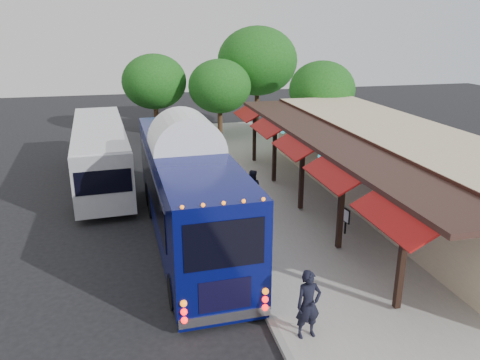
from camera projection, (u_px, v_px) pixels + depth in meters
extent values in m
plane|color=black|center=(239.00, 264.00, 16.62)|extent=(90.00, 90.00, 0.00)
cube|color=#9E9B93|center=(325.00, 209.00, 21.39)|extent=(10.00, 40.00, 0.15)
cube|color=gray|center=(219.00, 219.00, 20.30)|extent=(0.20, 40.00, 0.16)
cube|color=tan|center=(398.00, 168.00, 21.62)|extent=(5.00, 20.00, 3.60)
cube|color=black|center=(350.00, 139.00, 20.59)|extent=(0.06, 20.00, 0.60)
cube|color=#331E19|center=(328.00, 138.00, 20.32)|extent=(2.60, 20.00, 0.18)
cube|color=black|center=(402.00, 259.00, 13.20)|extent=(0.18, 0.18, 3.16)
cube|color=maroon|center=(393.00, 216.00, 12.68)|extent=(1.00, 3.20, 0.57)
cube|color=black|center=(341.00, 207.00, 16.89)|extent=(0.18, 0.18, 3.16)
cube|color=maroon|center=(332.00, 173.00, 16.37)|extent=(1.00, 3.20, 0.57)
cube|color=black|center=(302.00, 175.00, 20.58)|extent=(0.18, 0.18, 3.16)
cube|color=maroon|center=(294.00, 146.00, 20.06)|extent=(1.00, 3.20, 0.57)
cube|color=black|center=(274.00, 152.00, 24.27)|extent=(0.18, 0.18, 3.16)
cube|color=maroon|center=(267.00, 127.00, 23.75)|extent=(1.00, 3.20, 0.57)
cube|color=black|center=(254.00, 135.00, 27.96)|extent=(0.18, 0.18, 3.16)
cube|color=maroon|center=(248.00, 113.00, 27.44)|extent=(1.00, 3.20, 0.57)
sphere|color=teal|center=(383.00, 198.00, 14.79)|extent=(0.26, 0.26, 0.26)
sphere|color=teal|center=(321.00, 156.00, 19.41)|extent=(0.26, 0.26, 0.26)
sphere|color=teal|center=(283.00, 131.00, 24.02)|extent=(0.26, 0.26, 0.26)
cube|color=#070C54|center=(187.00, 188.00, 18.03)|extent=(3.03, 12.54, 3.27)
cube|color=#070C54|center=(189.00, 230.00, 18.59)|extent=(2.97, 12.41, 0.36)
ellipsoid|color=white|center=(186.00, 147.00, 17.52)|extent=(3.02, 12.29, 0.58)
cube|color=black|center=(217.00, 246.00, 12.10)|extent=(2.17, 0.10, 1.35)
cube|color=silver|center=(218.00, 317.00, 12.86)|extent=(2.60, 0.27, 0.29)
sphere|color=#FF0C0C|center=(177.00, 316.00, 12.44)|extent=(0.19, 0.19, 0.19)
sphere|color=#FF0C0C|center=(259.00, 305.00, 12.94)|extent=(0.19, 0.19, 0.19)
cylinder|color=black|center=(169.00, 292.00, 13.89)|extent=(0.34, 1.09, 1.08)
cylinder|color=black|center=(247.00, 282.00, 14.42)|extent=(0.34, 1.09, 1.08)
cylinder|color=black|center=(152.00, 194.00, 21.94)|extent=(0.34, 1.09, 1.08)
cylinder|color=black|center=(203.00, 190.00, 22.47)|extent=(0.34, 1.09, 1.08)
cube|color=#92949A|center=(101.00, 152.00, 24.58)|extent=(3.28, 11.82, 2.69)
cube|color=black|center=(75.00, 150.00, 24.23)|extent=(0.67, 9.91, 1.02)
cube|color=black|center=(125.00, 147.00, 24.79)|extent=(0.67, 9.91, 1.02)
cube|color=silver|center=(98.00, 126.00, 24.15)|extent=(3.22, 11.58, 0.10)
cylinder|color=black|center=(72.00, 203.00, 20.94)|extent=(0.35, 0.99, 0.97)
cylinder|color=black|center=(126.00, 199.00, 21.45)|extent=(0.35, 0.99, 0.97)
cylinder|color=black|center=(85.00, 158.00, 27.94)|extent=(0.35, 0.99, 0.97)
cylinder|color=black|center=(125.00, 156.00, 28.46)|extent=(0.35, 0.99, 0.97)
imported|color=black|center=(308.00, 304.00, 12.25)|extent=(0.73, 0.51, 1.92)
imported|color=black|center=(252.00, 189.00, 21.11)|extent=(1.03, 0.91, 1.77)
imported|color=black|center=(224.00, 188.00, 21.52)|extent=(0.93, 0.41, 1.56)
imported|color=black|center=(212.00, 146.00, 28.63)|extent=(1.16, 0.73, 1.73)
cube|color=black|center=(346.00, 221.00, 18.51)|extent=(0.07, 0.07, 1.07)
cube|color=black|center=(346.00, 216.00, 18.43)|extent=(0.11, 0.49, 0.58)
cube|color=white|center=(345.00, 216.00, 18.42)|extent=(0.07, 0.40, 0.48)
cylinder|color=#382314|center=(220.00, 121.00, 34.41)|extent=(0.36, 0.36, 2.63)
ellipsoid|color=#134711|center=(220.00, 86.00, 33.60)|extent=(4.54, 4.54, 3.85)
cylinder|color=#382314|center=(257.00, 106.00, 37.81)|extent=(0.36, 0.36, 3.64)
ellipsoid|color=#134711|center=(257.00, 61.00, 36.69)|extent=(6.28, 6.28, 5.34)
cylinder|color=#382314|center=(320.00, 126.00, 32.93)|extent=(0.36, 0.36, 2.62)
ellipsoid|color=#134711|center=(322.00, 89.00, 32.12)|extent=(4.53, 4.53, 3.85)
cylinder|color=#382314|center=(156.00, 118.00, 35.46)|extent=(0.36, 0.36, 2.76)
ellipsoid|color=#134711|center=(154.00, 82.00, 34.61)|extent=(4.77, 4.77, 4.05)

